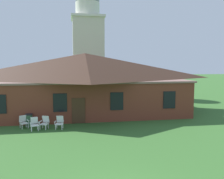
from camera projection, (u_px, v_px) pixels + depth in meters
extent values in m
cube|color=brown|center=(86.00, 96.00, 24.66)|extent=(18.57, 10.00, 3.20)
cube|color=#835E55|center=(85.00, 80.00, 24.48)|extent=(18.94, 10.20, 0.16)
pyramid|color=#382319|center=(85.00, 66.00, 24.34)|extent=(19.31, 10.40, 2.59)
cube|color=black|center=(60.00, 103.00, 19.33)|extent=(1.10, 0.06, 1.50)
cube|color=black|center=(117.00, 101.00, 20.09)|extent=(1.10, 0.06, 1.50)
cube|color=black|center=(169.00, 100.00, 20.85)|extent=(1.10, 0.06, 1.50)
cube|color=#422819|center=(79.00, 111.00, 19.64)|extent=(1.10, 0.06, 2.10)
cube|color=beige|center=(88.00, 57.00, 39.00)|extent=(4.80, 4.80, 12.00)
cube|color=silver|center=(88.00, 18.00, 38.35)|extent=(5.18, 5.18, 0.36)
cylinder|color=silver|center=(88.00, 10.00, 38.22)|extent=(3.80, 3.80, 2.20)
cube|color=silver|center=(28.00, 126.00, 18.18)|extent=(0.07, 0.07, 0.36)
cube|color=silver|center=(22.00, 127.00, 17.90)|extent=(0.07, 0.07, 0.36)
cube|color=silver|center=(26.00, 125.00, 18.53)|extent=(0.07, 0.07, 0.36)
cube|color=silver|center=(20.00, 126.00, 18.25)|extent=(0.07, 0.07, 0.36)
cube|color=silver|center=(24.00, 123.00, 18.19)|extent=(0.72, 0.72, 0.05)
cube|color=silver|center=(23.00, 119.00, 18.41)|extent=(0.54, 0.41, 0.54)
cube|color=silver|center=(28.00, 120.00, 18.34)|extent=(0.28, 0.44, 0.03)
cube|color=silver|center=(29.00, 122.00, 18.22)|extent=(0.05, 0.05, 0.22)
cube|color=silver|center=(20.00, 121.00, 17.98)|extent=(0.28, 0.44, 0.03)
cube|color=silver|center=(21.00, 123.00, 17.87)|extent=(0.05, 0.05, 0.22)
cube|color=white|center=(38.00, 129.00, 17.48)|extent=(0.06, 0.06, 0.36)
cube|color=white|center=(32.00, 129.00, 17.31)|extent=(0.06, 0.06, 0.36)
cube|color=white|center=(38.00, 127.00, 17.89)|extent=(0.06, 0.06, 0.36)
cube|color=white|center=(31.00, 128.00, 17.72)|extent=(0.06, 0.06, 0.36)
cube|color=white|center=(35.00, 125.00, 17.58)|extent=(0.64, 0.62, 0.05)
cube|color=white|center=(34.00, 120.00, 17.84)|extent=(0.54, 0.30, 0.54)
cube|color=white|center=(39.00, 122.00, 17.65)|extent=(0.16, 0.47, 0.03)
cube|color=white|center=(39.00, 124.00, 17.51)|extent=(0.05, 0.05, 0.22)
cube|color=white|center=(30.00, 123.00, 17.43)|extent=(0.16, 0.47, 0.03)
cube|color=white|center=(31.00, 125.00, 17.30)|extent=(0.05, 0.05, 0.22)
cube|color=white|center=(46.00, 128.00, 17.74)|extent=(0.06, 0.06, 0.36)
cube|color=white|center=(40.00, 127.00, 17.81)|extent=(0.06, 0.06, 0.36)
cube|color=white|center=(48.00, 126.00, 18.17)|extent=(0.06, 0.06, 0.36)
cube|color=white|center=(43.00, 126.00, 18.24)|extent=(0.06, 0.06, 0.36)
cube|color=white|center=(44.00, 124.00, 17.97)|extent=(0.68, 0.67, 0.05)
cube|color=white|center=(46.00, 119.00, 18.24)|extent=(0.55, 0.35, 0.54)
cube|color=white|center=(48.00, 122.00, 17.88)|extent=(0.21, 0.46, 0.03)
cube|color=white|center=(47.00, 124.00, 17.73)|extent=(0.05, 0.05, 0.22)
cube|color=white|center=(40.00, 121.00, 17.98)|extent=(0.21, 0.46, 0.03)
cube|color=white|center=(39.00, 123.00, 17.83)|extent=(0.05, 0.05, 0.22)
cube|color=white|center=(62.00, 127.00, 17.79)|extent=(0.06, 0.06, 0.36)
cube|color=white|center=(56.00, 127.00, 17.78)|extent=(0.06, 0.06, 0.36)
cube|color=white|center=(63.00, 126.00, 18.23)|extent=(0.06, 0.06, 0.36)
cube|color=white|center=(57.00, 126.00, 18.22)|extent=(0.06, 0.06, 0.36)
cube|color=white|center=(59.00, 124.00, 17.98)|extent=(0.61, 0.59, 0.05)
cube|color=white|center=(60.00, 119.00, 18.26)|extent=(0.54, 0.26, 0.54)
cube|color=white|center=(63.00, 121.00, 17.95)|extent=(0.13, 0.47, 0.03)
cube|color=white|center=(63.00, 123.00, 17.80)|extent=(0.05, 0.05, 0.22)
cube|color=white|center=(55.00, 122.00, 17.94)|extent=(0.13, 0.47, 0.03)
cube|color=white|center=(55.00, 123.00, 17.79)|extent=(0.05, 0.05, 0.22)
cylinder|color=#335638|center=(29.00, 121.00, 18.81)|extent=(0.52, 0.52, 0.90)
cylinder|color=black|center=(29.00, 114.00, 18.76)|extent=(0.56, 0.56, 0.08)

